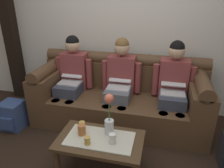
# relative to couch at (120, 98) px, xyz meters

# --- Properties ---
(back_wall_patterned) EXTENTS (6.00, 0.12, 2.90)m
(back_wall_patterned) POSITION_rel_couch_xyz_m (-0.00, 0.53, 1.08)
(back_wall_patterned) COLOR silver
(back_wall_patterned) RESTS_ON ground_plane
(timber_pillar) EXTENTS (0.20, 0.20, 2.90)m
(timber_pillar) POSITION_rel_couch_xyz_m (-1.95, 0.41, 1.08)
(timber_pillar) COLOR black
(timber_pillar) RESTS_ON ground_plane
(couch) EXTENTS (2.40, 0.88, 0.96)m
(couch) POSITION_rel_couch_xyz_m (0.00, 0.00, 0.00)
(couch) COLOR #513823
(couch) RESTS_ON ground_plane
(person_left) EXTENTS (0.56, 0.67, 1.22)m
(person_left) POSITION_rel_couch_xyz_m (-0.72, -0.00, 0.29)
(person_left) COLOR #383D4C
(person_left) RESTS_ON ground_plane
(person_middle) EXTENTS (0.56, 0.67, 1.22)m
(person_middle) POSITION_rel_couch_xyz_m (-0.00, -0.00, 0.29)
(person_middle) COLOR #595B66
(person_middle) RESTS_ON ground_plane
(person_right) EXTENTS (0.56, 0.67, 1.22)m
(person_right) POSITION_rel_couch_xyz_m (0.72, -0.00, 0.29)
(person_right) COLOR #383D4C
(person_right) RESTS_ON ground_plane
(coffee_table) EXTENTS (0.89, 0.53, 0.41)m
(coffee_table) POSITION_rel_couch_xyz_m (-0.00, -1.02, -0.02)
(coffee_table) COLOR #47331E
(coffee_table) RESTS_ON ground_plane
(flower_vase) EXTENTS (0.10, 0.10, 0.46)m
(flower_vase) POSITION_rel_couch_xyz_m (0.07, -0.93, 0.25)
(flower_vase) COLOR silver
(flower_vase) RESTS_ON coffee_table
(cup_near_left) EXTENTS (0.08, 0.08, 0.11)m
(cup_near_left) POSITION_rel_couch_xyz_m (-0.20, -1.00, 0.10)
(cup_near_left) COLOR #B26633
(cup_near_left) RESTS_ON coffee_table
(cup_near_right) EXTENTS (0.07, 0.07, 0.11)m
(cup_near_right) POSITION_rel_couch_xyz_m (0.14, -1.07, 0.09)
(cup_near_right) COLOR white
(cup_near_right) RESTS_ON coffee_table
(cup_far_center) EXTENTS (0.06, 0.06, 0.08)m
(cup_far_center) POSITION_rel_couch_xyz_m (-0.09, -1.14, 0.08)
(cup_far_center) COLOR gold
(cup_far_center) RESTS_ON coffee_table
(cup_far_left) EXTENTS (0.07, 0.07, 0.08)m
(cup_far_left) POSITION_rel_couch_xyz_m (-0.23, -0.91, 0.08)
(cup_far_left) COLOR gold
(cup_far_left) RESTS_ON coffee_table
(backpack_left) EXTENTS (0.29, 0.32, 0.39)m
(backpack_left) POSITION_rel_couch_xyz_m (-1.42, -0.55, -0.18)
(backpack_left) COLOR #33477A
(backpack_left) RESTS_ON ground_plane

